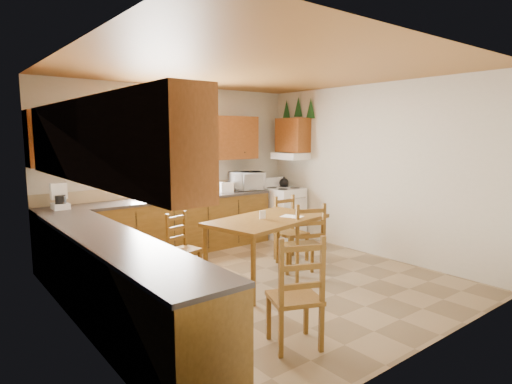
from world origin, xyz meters
TOP-DOWN VIEW (x-y plane):
  - floor at (0.00, 0.00)m, footprint 4.50×4.50m
  - ceiling at (0.00, 0.00)m, footprint 4.50×4.50m
  - wall_left at (-2.25, 0.00)m, footprint 4.50×4.50m
  - wall_right at (2.25, 0.00)m, footprint 4.50×4.50m
  - wall_back at (0.00, 2.25)m, footprint 4.50×4.50m
  - wall_front at (0.00, -2.25)m, footprint 4.50×4.50m
  - lower_cab_back at (-0.38, 1.95)m, footprint 3.75×0.60m
  - lower_cab_left at (-1.95, -0.15)m, footprint 0.60×3.60m
  - counter_back at (-0.38, 1.95)m, footprint 3.75×0.63m
  - counter_left at (-1.95, -0.15)m, footprint 0.63×3.60m
  - backsplash at (-0.38, 2.24)m, footprint 3.75×0.01m
  - upper_cab_back_left at (-1.55, 2.08)m, footprint 1.41×0.33m
  - upper_cab_back_right at (0.86, 2.08)m, footprint 1.25×0.33m
  - upper_cab_left at (-2.08, -0.15)m, footprint 0.33×3.60m
  - upper_cab_stove at (2.08, 1.65)m, footprint 0.33×0.62m
  - range_hood at (2.03, 1.65)m, footprint 0.44×0.62m
  - window_frame at (-0.30, 2.22)m, footprint 1.13×0.02m
  - window_pane at (-0.30, 2.21)m, footprint 1.05×0.01m
  - window_valance at (-0.30, 2.19)m, footprint 1.19×0.01m
  - sink_basin at (-0.30, 1.95)m, footprint 0.75×0.45m
  - pine_decal_a at (2.21, 1.33)m, footprint 0.22×0.22m
  - pine_decal_b at (2.21, 1.65)m, footprint 0.22×0.22m
  - pine_decal_c at (2.21, 1.97)m, footprint 0.22×0.22m
  - stove at (1.88, 1.67)m, footprint 0.65×0.67m
  - coffeemaker at (-1.92, 1.92)m, footprint 0.25×0.28m
  - paper_towel at (0.21, 1.94)m, footprint 0.11×0.11m
  - toaster at (0.77, 1.91)m, footprint 0.25×0.21m
  - microwave at (1.24, 1.95)m, footprint 0.63×0.53m
  - dining_table at (0.10, 0.00)m, footprint 1.72×1.19m
  - chair_near_left at (-0.80, -1.47)m, footprint 0.57×0.55m
  - chair_near_right at (0.59, -0.20)m, footprint 0.55×0.54m
  - chair_far_left at (-0.66, 0.84)m, footprint 0.43×0.41m
  - chair_far_right at (1.01, 0.51)m, footprint 0.41×0.40m
  - table_paper at (0.43, -0.11)m, footprint 0.29×0.33m
  - table_card at (0.03, 0.02)m, footprint 0.08×0.04m

SIDE VIEW (x-z plane):
  - floor at x=0.00m, z-range 0.00..0.00m
  - dining_table at x=0.10m, z-range 0.00..0.84m
  - chair_far_left at x=-0.66m, z-range 0.00..0.86m
  - lower_cab_back at x=-0.38m, z-range 0.00..0.88m
  - lower_cab_left at x=-1.95m, z-range 0.00..0.88m
  - stove at x=1.88m, z-range 0.00..0.92m
  - chair_far_right at x=1.01m, z-range 0.00..0.97m
  - chair_near_right at x=0.59m, z-range 0.00..1.03m
  - chair_near_left at x=-0.80m, z-range 0.00..1.04m
  - table_paper at x=0.43m, z-range 0.84..0.85m
  - table_card at x=0.03m, z-range 0.84..0.95m
  - counter_back at x=-0.38m, z-range 0.88..0.92m
  - counter_left at x=-1.95m, z-range 0.88..0.92m
  - sink_basin at x=-0.30m, z-range 0.92..0.96m
  - toaster at x=0.77m, z-range 0.92..1.10m
  - backsplash at x=-0.38m, z-range 0.92..1.10m
  - paper_towel at x=0.21m, z-range 0.92..1.18m
  - microwave at x=1.24m, z-range 0.92..1.24m
  - coffeemaker at x=-1.92m, z-range 0.92..1.26m
  - wall_left at x=-2.25m, z-range 1.35..1.35m
  - wall_right at x=2.25m, z-range 1.35..1.35m
  - wall_back at x=0.00m, z-range 1.35..1.35m
  - wall_front at x=0.00m, z-range 1.35..1.35m
  - range_hood at x=2.03m, z-range 1.46..1.58m
  - window_frame at x=-0.30m, z-range 0.96..2.14m
  - window_pane at x=-0.30m, z-range 1.00..2.10m
  - upper_cab_back_left at x=-1.55m, z-range 1.48..2.23m
  - upper_cab_back_right at x=0.86m, z-range 1.48..2.23m
  - upper_cab_left at x=-2.08m, z-range 1.48..2.23m
  - upper_cab_stove at x=2.08m, z-range 1.59..2.21m
  - window_valance at x=-0.30m, z-range 1.93..2.17m
  - pine_decal_a at x=2.21m, z-range 2.20..2.56m
  - pine_decal_c at x=2.21m, z-range 2.20..2.56m
  - pine_decal_b at x=2.21m, z-range 2.24..2.60m
  - ceiling at x=0.00m, z-range 2.70..2.70m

